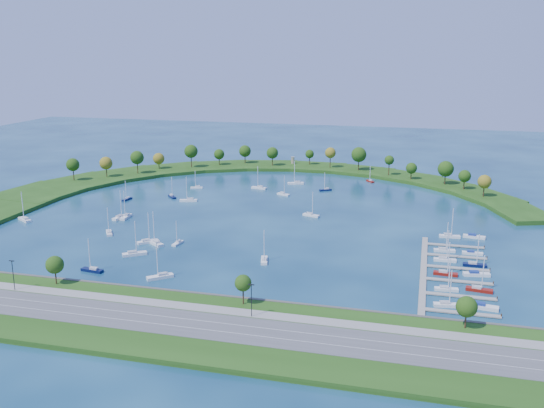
% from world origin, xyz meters
% --- Properties ---
extents(ground, '(700.00, 700.00, 0.00)m').
position_xyz_m(ground, '(0.00, 0.00, 0.00)').
color(ground, '#072743').
rests_on(ground, ground).
extents(south_shoreline, '(420.00, 43.10, 11.60)m').
position_xyz_m(south_shoreline, '(0.03, -122.88, 1.00)').
color(south_shoreline, '#214713').
rests_on(south_shoreline, ground).
extents(breakwater, '(286.74, 247.64, 2.00)m').
position_xyz_m(breakwater, '(-46.33, 48.72, 0.99)').
color(breakwater, '#214713').
rests_on(breakwater, ground).
extents(breakwater_trees, '(237.64, 91.02, 14.91)m').
position_xyz_m(breakwater_trees, '(-13.64, 86.92, 10.80)').
color(breakwater_trees, '#382314').
rests_on(breakwater_trees, breakwater).
extents(harbor_tower, '(2.60, 2.60, 4.67)m').
position_xyz_m(harbor_tower, '(-10.70, 121.17, 4.39)').
color(harbor_tower, gray).
rests_on(harbor_tower, breakwater).
extents(dock_system, '(24.28, 82.00, 1.60)m').
position_xyz_m(dock_system, '(85.30, -61.00, 0.35)').
color(dock_system, gray).
rests_on(dock_system, ground).
extents(moored_boat_0, '(8.55, 3.31, 12.25)m').
position_xyz_m(moored_boat_0, '(-36.81, -90.01, 0.91)').
color(moored_boat_0, '#091139').
rests_on(moored_boat_0, ground).
extents(moored_boat_1, '(8.97, 7.61, 13.61)m').
position_xyz_m(moored_boat_1, '(-30.40, -70.16, 0.96)').
color(moored_boat_1, white).
rests_on(moored_boat_1, ground).
extents(moored_boat_2, '(4.63, 9.58, 13.57)m').
position_xyz_m(moored_boat_2, '(-60.82, -24.38, 0.95)').
color(moored_boat_2, white).
rests_on(moored_boat_2, ground).
extents(moored_boat_3, '(9.07, 7.62, 13.71)m').
position_xyz_m(moored_boat_3, '(-28.22, -55.91, 0.96)').
color(moored_boat_3, white).
rests_on(moored_boat_3, ground).
extents(moored_boat_4, '(8.53, 4.79, 12.09)m').
position_xyz_m(moored_boat_4, '(24.99, 1.95, 0.91)').
color(moored_boat_4, white).
rests_on(moored_boat_4, ground).
extents(moored_boat_5, '(9.75, 5.56, 13.82)m').
position_xyz_m(moored_boat_5, '(2.97, 68.37, 0.96)').
color(moored_boat_5, white).
rests_on(moored_boat_5, ground).
extents(moored_boat_6, '(7.63, 4.67, 10.87)m').
position_xyz_m(moored_boat_6, '(2.19, 40.28, 0.88)').
color(moored_boat_6, white).
rests_on(moored_boat_6, ground).
extents(moored_boat_7, '(9.14, 3.99, 12.99)m').
position_xyz_m(moored_boat_7, '(-14.63, 51.49, 0.94)').
color(moored_boat_7, white).
rests_on(moored_boat_7, ground).
extents(moored_boat_8, '(4.23, 8.58, 12.15)m').
position_xyz_m(moored_boat_8, '(20.04, -64.51, 0.91)').
color(moored_boat_8, white).
rests_on(moored_boat_8, ground).
extents(moored_boat_9, '(9.36, 4.88, 13.25)m').
position_xyz_m(moored_boat_9, '(-42.31, 14.20, 0.94)').
color(moored_boat_9, white).
rests_on(moored_boat_9, ground).
extents(moored_boat_10, '(9.28, 7.11, 13.67)m').
position_xyz_m(moored_boat_10, '(-101.87, -39.04, 0.96)').
color(moored_boat_10, white).
rests_on(moored_boat_10, ground).
extents(moored_boat_11, '(6.16, 7.87, 11.66)m').
position_xyz_m(moored_boat_11, '(-53.71, -47.79, 0.90)').
color(moored_boat_11, white).
rests_on(moored_boat_11, ground).
extents(moored_boat_12, '(7.88, 7.89, 12.81)m').
position_xyz_m(moored_boat_12, '(-32.18, -54.93, 0.93)').
color(moored_boat_12, white).
rests_on(moored_boat_12, ground).
extents(moored_boat_13, '(2.62, 6.92, 9.93)m').
position_xyz_m(moored_boat_13, '(-19.63, -53.20, 0.85)').
color(moored_boat_13, white).
rests_on(moored_boat_13, ground).
extents(moored_boat_14, '(2.81, 7.29, 10.44)m').
position_xyz_m(moored_boat_14, '(-74.89, 9.00, 0.87)').
color(moored_boat_14, '#091139').
rests_on(moored_boat_14, ground).
extents(moored_boat_15, '(3.11, 9.21, 13.33)m').
position_xyz_m(moored_boat_15, '(-58.69, -22.95, 0.95)').
color(moored_boat_15, white).
rests_on(moored_boat_15, ground).
extents(moored_boat_16, '(6.76, 7.19, 11.34)m').
position_xyz_m(moored_boat_16, '(-54.14, 19.95, 0.89)').
color(moored_boat_16, '#091139').
rests_on(moored_boat_16, ground).
extents(moored_boat_17, '(5.48, 6.21, 9.55)m').
position_xyz_m(moored_boat_17, '(44.62, 86.13, 0.85)').
color(moored_boat_17, maroon).
rests_on(moored_boat_17, ground).
extents(moored_boat_18, '(8.59, 8.00, 13.50)m').
position_xyz_m(moored_boat_18, '(-10.46, -89.93, 0.95)').
color(moored_boat_18, white).
rests_on(moored_boat_18, ground).
extents(moored_boat_19, '(7.12, 3.52, 10.09)m').
position_xyz_m(moored_boat_19, '(-49.48, 43.83, 0.86)').
color(moored_boat_19, white).
rests_on(moored_boat_19, ground).
extents(moored_boat_20, '(6.90, 5.58, 10.31)m').
position_xyz_m(moored_boat_20, '(22.64, 56.43, 0.86)').
color(moored_boat_20, '#091139').
rests_on(moored_boat_20, ground).
extents(docked_boat_0, '(8.49, 3.55, 12.11)m').
position_xyz_m(docked_boat_0, '(85.52, -89.47, 0.91)').
color(docked_boat_0, white).
rests_on(docked_boat_0, ground).
extents(docked_boat_1, '(9.72, 3.94, 1.93)m').
position_xyz_m(docked_boat_1, '(95.96, -88.36, 0.71)').
color(docked_boat_1, white).
rests_on(docked_boat_1, ground).
extents(docked_boat_2, '(7.83, 2.78, 11.28)m').
position_xyz_m(docked_boat_2, '(85.53, -76.33, 0.89)').
color(docked_boat_2, white).
rests_on(docked_boat_2, ground).
extents(docked_boat_3, '(8.86, 3.65, 12.63)m').
position_xyz_m(docked_boat_3, '(96.01, -74.25, 0.92)').
color(docked_boat_3, maroon).
rests_on(docked_boat_3, ground).
extents(docked_boat_4, '(8.51, 3.05, 12.25)m').
position_xyz_m(docked_boat_4, '(85.52, -61.78, 0.91)').
color(docked_boat_4, maroon).
rests_on(docked_boat_4, ground).
extents(docked_boat_5, '(9.47, 3.96, 1.87)m').
position_xyz_m(docked_boat_5, '(95.97, -59.82, 0.69)').
color(docked_boat_5, white).
rests_on(docked_boat_5, ground).
extents(docked_boat_6, '(8.29, 2.42, 12.14)m').
position_xyz_m(docked_boat_6, '(85.52, -46.99, 0.91)').
color(docked_boat_6, white).
rests_on(docked_boat_6, ground).
extents(docked_boat_7, '(8.40, 2.37, 12.34)m').
position_xyz_m(docked_boat_7, '(96.01, -49.96, 0.92)').
color(docked_boat_7, '#091139').
rests_on(docked_boat_7, ground).
extents(docked_boat_8, '(8.35, 3.08, 12.00)m').
position_xyz_m(docked_boat_8, '(85.52, -35.67, 0.91)').
color(docked_boat_8, white).
rests_on(docked_boat_8, ground).
extents(docked_boat_9, '(7.82, 2.24, 1.59)m').
position_xyz_m(docked_boat_9, '(95.99, -36.23, 0.58)').
color(docked_boat_9, white).
rests_on(docked_boat_9, ground).
extents(docked_boat_10, '(8.78, 2.87, 12.74)m').
position_xyz_m(docked_boat_10, '(87.91, -16.10, 0.93)').
color(docked_boat_10, white).
rests_on(docked_boat_10, ground).
extents(docked_boat_11, '(9.31, 3.83, 1.84)m').
position_xyz_m(docked_boat_11, '(97.87, -14.14, 0.68)').
color(docked_boat_11, white).
rests_on(docked_boat_11, ground).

